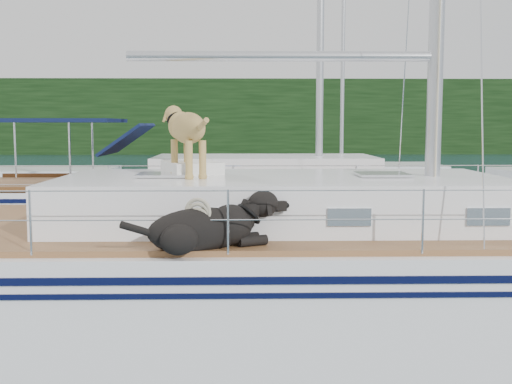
{
  "coord_description": "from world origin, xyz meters",
  "views": [
    {
      "loc": [
        0.33,
        -7.57,
        2.43
      ],
      "look_at": [
        0.5,
        0.2,
        1.6
      ],
      "focal_mm": 45.0,
      "sensor_mm": 36.0,
      "label": 1
    }
  ],
  "objects": [
    {
      "name": "ground",
      "position": [
        0.0,
        0.0,
        0.0
      ],
      "size": [
        120.0,
        120.0,
        0.0
      ],
      "primitive_type": "plane",
      "color": "black",
      "rests_on": "ground"
    },
    {
      "name": "tree_line",
      "position": [
        0.0,
        45.0,
        3.0
      ],
      "size": [
        90.0,
        3.0,
        6.0
      ],
      "primitive_type": "cube",
      "color": "black",
      "rests_on": "ground"
    },
    {
      "name": "shore_bank",
      "position": [
        0.0,
        46.2,
        0.6
      ],
      "size": [
        92.0,
        1.0,
        1.2
      ],
      "primitive_type": "cube",
      "color": "#595147",
      "rests_on": "ground"
    },
    {
      "name": "main_sailboat",
      "position": [
        0.09,
        -0.01,
        0.68
      ],
      "size": [
        12.0,
        4.03,
        14.01
      ],
      "color": "white",
      "rests_on": "ground"
    },
    {
      "name": "neighbor_sailboat",
      "position": [
        -0.26,
        6.53,
        0.63
      ],
      "size": [
        11.0,
        3.5,
        13.3
      ],
      "color": "white",
      "rests_on": "ground"
    },
    {
      "name": "bg_boat_center",
      "position": [
        4.0,
        16.0,
        0.45
      ],
      "size": [
        7.2,
        3.0,
        11.65
      ],
      "color": "white",
      "rests_on": "ground"
    }
  ]
}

